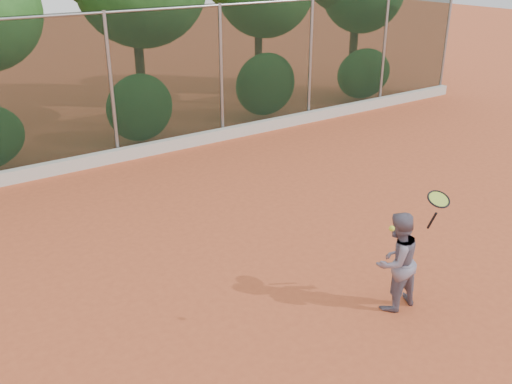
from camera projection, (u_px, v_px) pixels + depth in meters
ground at (293, 288)px, 8.73m from camera, size 80.00×80.00×0.00m
concrete_curb at (121, 155)px, 13.83m from camera, size 24.00×0.20×0.30m
tennis_player at (396, 261)px, 8.01m from camera, size 0.72×0.56×1.49m
chainlink_fence at (111, 84)px, 13.29m from camera, size 24.09×0.09×3.50m
tennis_racket at (438, 202)px, 7.76m from camera, size 0.39×0.38×0.59m
tennis_ball_in_flight at (392, 229)px, 6.80m from camera, size 0.07×0.07×0.07m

